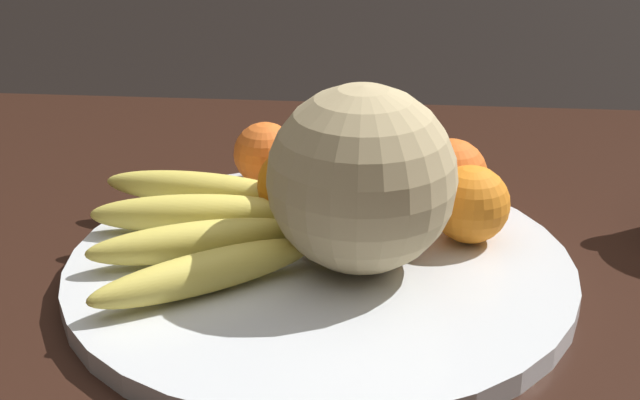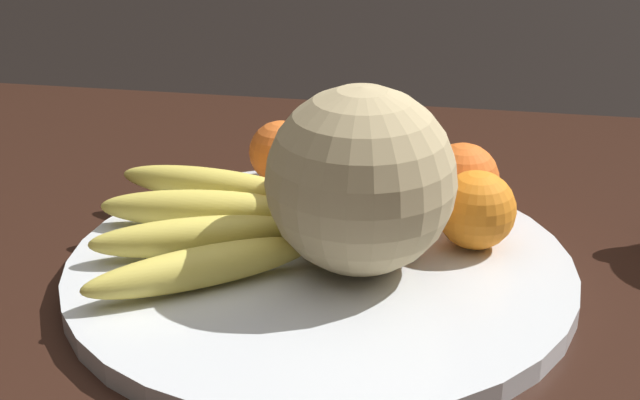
% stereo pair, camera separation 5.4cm
% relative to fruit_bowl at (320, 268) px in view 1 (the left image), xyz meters
% --- Properties ---
extents(fruit_bowl, '(0.39, 0.39, 0.02)m').
position_rel_fruit_bowl_xyz_m(fruit_bowl, '(0.00, 0.00, 0.00)').
color(fruit_bowl, silver).
rests_on(fruit_bowl, kitchen_table).
extents(melon, '(0.14, 0.14, 0.14)m').
position_rel_fruit_bowl_xyz_m(melon, '(-0.03, 0.00, 0.08)').
color(melon, tan).
rests_on(melon, fruit_bowl).
extents(banana_bunch, '(0.20, 0.23, 0.03)m').
position_rel_fruit_bowl_xyz_m(banana_bunch, '(0.10, -0.02, 0.02)').
color(banana_bunch, brown).
rests_on(banana_bunch, fruit_bowl).
extents(orange_front_left, '(0.06, 0.06, 0.06)m').
position_rel_fruit_bowl_xyz_m(orange_front_left, '(0.01, -0.15, 0.04)').
color(orange_front_left, orange).
rests_on(orange_front_left, fruit_bowl).
extents(orange_front_right, '(0.06, 0.06, 0.06)m').
position_rel_fruit_bowl_xyz_m(orange_front_right, '(0.06, -0.15, 0.04)').
color(orange_front_right, orange).
rests_on(orange_front_right, fruit_bowl).
extents(orange_mid_center, '(0.06, 0.06, 0.06)m').
position_rel_fruit_bowl_xyz_m(orange_mid_center, '(-0.10, -0.11, 0.04)').
color(orange_mid_center, orange).
rests_on(orange_mid_center, fruit_bowl).
extents(orange_back_left, '(0.06, 0.06, 0.06)m').
position_rel_fruit_bowl_xyz_m(orange_back_left, '(-0.05, -0.14, 0.04)').
color(orange_back_left, orange).
rests_on(orange_back_left, fruit_bowl).
extents(orange_back_right, '(0.06, 0.06, 0.06)m').
position_rel_fruit_bowl_xyz_m(orange_back_right, '(-0.11, -0.04, 0.04)').
color(orange_back_right, orange).
rests_on(orange_back_right, fruit_bowl).
extents(orange_top_small, '(0.06, 0.06, 0.06)m').
position_rel_fruit_bowl_xyz_m(orange_top_small, '(0.03, -0.07, 0.04)').
color(orange_top_small, orange).
rests_on(orange_top_small, fruit_bowl).
extents(orange_side_extra, '(0.06, 0.06, 0.06)m').
position_rel_fruit_bowl_xyz_m(orange_side_extra, '(-0.02, -0.09, 0.04)').
color(orange_side_extra, orange).
rests_on(orange_side_extra, fruit_bowl).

